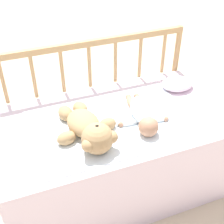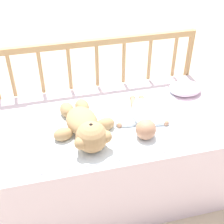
% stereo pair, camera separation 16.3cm
% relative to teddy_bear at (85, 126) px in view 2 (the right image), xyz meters
% --- Properties ---
extents(ground_plane, '(12.00, 12.00, 0.00)m').
position_rel_teddy_bear_xyz_m(ground_plane, '(0.16, 0.09, -0.58)').
color(ground_plane, '#C6B293').
extents(crib_mattress, '(1.24, 0.69, 0.52)m').
position_rel_teddy_bear_xyz_m(crib_mattress, '(0.16, 0.09, -0.32)').
color(crib_mattress, silver).
rests_on(crib_mattress, ground_plane).
extents(crib_rail, '(1.24, 0.04, 0.83)m').
position_rel_teddy_bear_xyz_m(crib_rail, '(0.16, 0.46, 0.00)').
color(crib_rail, tan).
rests_on(crib_rail, ground_plane).
extents(blanket, '(0.85, 0.54, 0.01)m').
position_rel_teddy_bear_xyz_m(blanket, '(0.15, 0.06, -0.06)').
color(blanket, white).
rests_on(blanket, crib_mattress).
extents(teddy_bear, '(0.32, 0.44, 0.15)m').
position_rel_teddy_bear_xyz_m(teddy_bear, '(0.00, 0.00, 0.00)').
color(teddy_bear, tan).
rests_on(teddy_bear, crib_mattress).
extents(baby, '(0.29, 0.39, 0.10)m').
position_rel_teddy_bear_xyz_m(baby, '(0.31, 0.03, -0.02)').
color(baby, white).
rests_on(baby, crib_mattress).
extents(small_pillow, '(0.20, 0.16, 0.06)m').
position_rel_teddy_bear_xyz_m(small_pillow, '(0.65, 0.25, -0.03)').
color(small_pillow, silver).
rests_on(small_pillow, crib_mattress).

